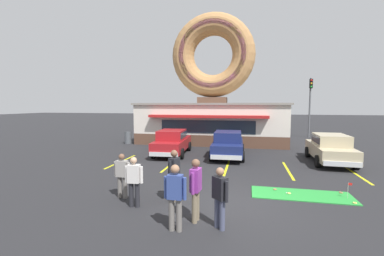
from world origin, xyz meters
TOP-DOWN VIEW (x-y plane):
  - ground_plane at (0.00, 0.00)m, footprint 160.00×160.00m
  - donut_shop_building at (-2.67, 13.94)m, footprint 12.30×6.75m
  - putting_mat at (2.29, 1.36)m, footprint 3.45×1.29m
  - mini_donut_near_left at (1.87, 1.35)m, footprint 0.13×0.13m
  - mini_donut_near_right at (1.41, 1.69)m, footprint 0.13×0.13m
  - mini_donut_mid_left at (3.82, 0.85)m, footprint 0.13×0.13m
  - mini_donut_mid_centre at (3.72, 1.83)m, footprint 0.13×0.13m
  - golf_ball at (1.78, 1.36)m, footprint 0.04×0.04m
  - putting_flag_pin at (3.80, 1.32)m, footprint 0.13×0.01m
  - car_navy at (-0.81, 7.56)m, footprint 2.09×4.61m
  - car_champagne at (4.85, 7.20)m, footprint 2.07×4.60m
  - car_red at (-4.42, 7.64)m, footprint 2.19×4.66m
  - pedestrian_blue_sweater_man at (-3.10, -0.87)m, footprint 0.60×0.26m
  - pedestrian_hooded_kid at (-1.98, -0.18)m, footprint 0.33×0.58m
  - pedestrian_leather_jacket_man at (-0.30, -1.73)m, footprint 0.46×0.44m
  - pedestrian_clipboard_woman at (-1.40, -2.09)m, footprint 0.60×0.25m
  - pedestrian_beanie_man at (-3.84, -0.24)m, footprint 0.60×0.25m
  - pedestrian_crossing_woman at (-0.99, -1.45)m, footprint 0.28×0.59m
  - trash_bin at (-9.36, 11.34)m, footprint 0.57×0.57m
  - traffic_light_pole at (6.24, 18.82)m, footprint 0.28×0.47m
  - parking_stripe_far_left at (-6.66, 5.00)m, footprint 0.12×3.60m
  - parking_stripe_left at (-3.66, 5.00)m, footprint 0.12×3.60m
  - parking_stripe_mid_left at (-0.66, 5.00)m, footprint 0.12×3.60m
  - parking_stripe_centre at (2.34, 5.00)m, footprint 0.12×3.60m
  - parking_stripe_mid_right at (5.34, 5.00)m, footprint 0.12×3.60m

SIDE VIEW (x-z plane):
  - ground_plane at x=0.00m, z-range 0.00..0.00m
  - parking_stripe_far_left at x=-6.66m, z-range 0.00..0.01m
  - parking_stripe_left at x=-3.66m, z-range 0.00..0.01m
  - parking_stripe_mid_left at x=-0.66m, z-range 0.00..0.01m
  - parking_stripe_centre at x=2.34m, z-range 0.00..0.01m
  - parking_stripe_mid_right at x=5.34m, z-range 0.00..0.01m
  - putting_mat at x=2.29m, z-range 0.00..0.03m
  - mini_donut_near_left at x=1.87m, z-range 0.03..0.07m
  - mini_donut_near_right at x=1.41m, z-range 0.03..0.07m
  - mini_donut_mid_left at x=3.82m, z-range 0.03..0.07m
  - mini_donut_mid_centre at x=3.72m, z-range 0.03..0.07m
  - golf_ball at x=1.78m, z-range 0.03..0.07m
  - putting_flag_pin at x=3.80m, z-range 0.16..0.71m
  - trash_bin at x=-9.36m, z-range 0.01..0.99m
  - pedestrian_beanie_man at x=-3.84m, z-range 0.08..1.63m
  - car_navy at x=-0.81m, z-range 0.07..1.67m
  - car_champagne at x=4.85m, z-range 0.07..1.67m
  - car_red at x=-4.42m, z-range 0.07..1.67m
  - pedestrian_blue_sweater_man at x=-3.10m, z-range 0.08..1.68m
  - pedestrian_leather_jacket_man at x=-0.30m, z-range 0.09..1.71m
  - pedestrian_clipboard_woman at x=-1.40m, z-range 0.10..1.83m
  - pedestrian_hooded_kid at x=-1.98m, z-range 0.10..1.85m
  - pedestrian_crossing_woman at x=-0.99m, z-range 0.10..1.86m
  - traffic_light_pole at x=6.24m, z-range 0.81..6.61m
  - donut_shop_building at x=-2.67m, z-range -1.74..9.22m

